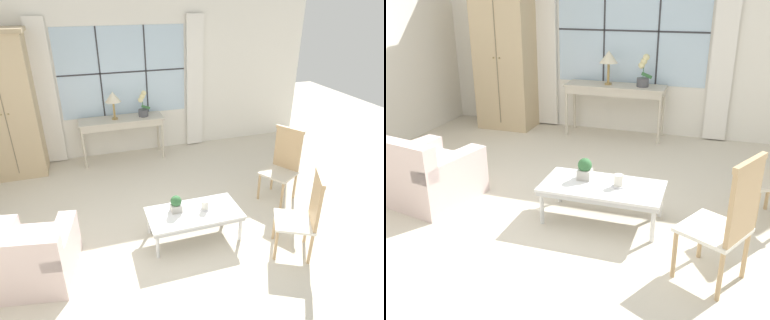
# 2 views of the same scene
# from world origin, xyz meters

# --- Properties ---
(ground_plane) EXTENTS (14.00, 14.00, 0.00)m
(ground_plane) POSITION_xyz_m (0.00, 0.00, 0.00)
(ground_plane) COLOR beige
(wall_back_windowed) EXTENTS (7.20, 0.14, 2.80)m
(wall_back_windowed) POSITION_xyz_m (0.00, 3.02, 1.39)
(wall_back_windowed) COLOR white
(wall_back_windowed) RESTS_ON ground_plane
(armoire) EXTENTS (0.93, 0.63, 2.35)m
(armoire) POSITION_xyz_m (-1.90, 2.67, 1.18)
(armoire) COLOR tan
(armoire) RESTS_ON ground_plane
(console_table) EXTENTS (1.48, 0.47, 0.78)m
(console_table) POSITION_xyz_m (-0.14, 2.71, 0.70)
(console_table) COLOR beige
(console_table) RESTS_ON ground_plane
(table_lamp) EXTENTS (0.27, 0.27, 0.50)m
(table_lamp) POSITION_xyz_m (-0.25, 2.70, 1.17)
(table_lamp) COLOR #9E7F47
(table_lamp) RESTS_ON console_table
(potted_orchid) EXTENTS (0.22, 0.17, 0.47)m
(potted_orchid) POSITION_xyz_m (0.26, 2.71, 0.97)
(potted_orchid) COLOR #4C4C51
(potted_orchid) RESTS_ON console_table
(armchair_upholstered) EXTENTS (0.99, 0.99, 0.74)m
(armchair_upholstered) POSITION_xyz_m (-1.50, -0.01, 0.25)
(armchair_upholstered) COLOR beige
(armchair_upholstered) RESTS_ON ground_plane
(side_chair_wooden) EXTENTS (0.60, 0.60, 1.07)m
(side_chair_wooden) POSITION_xyz_m (1.91, 0.63, 0.58)
(side_chair_wooden) COLOR beige
(side_chair_wooden) RESTS_ON ground_plane
(accent_chair_wooden) EXTENTS (0.59, 0.59, 1.04)m
(accent_chair_wooden) POSITION_xyz_m (1.47, -0.55, 0.56)
(accent_chair_wooden) COLOR white
(accent_chair_wooden) RESTS_ON ground_plane
(coffee_table) EXTENTS (1.15, 0.58, 0.37)m
(coffee_table) POSITION_xyz_m (0.36, 0.11, 0.33)
(coffee_table) COLOR silver
(coffee_table) RESTS_ON ground_plane
(potted_plant_small) EXTENTS (0.14, 0.14, 0.21)m
(potted_plant_small) POSITION_xyz_m (0.16, 0.20, 0.48)
(potted_plant_small) COLOR #BCB7AD
(potted_plant_small) RESTS_ON coffee_table
(pillar_candle) EXTENTS (0.12, 0.12, 0.13)m
(pillar_candle) POSITION_xyz_m (0.51, 0.12, 0.43)
(pillar_candle) COLOR silver
(pillar_candle) RESTS_ON coffee_table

